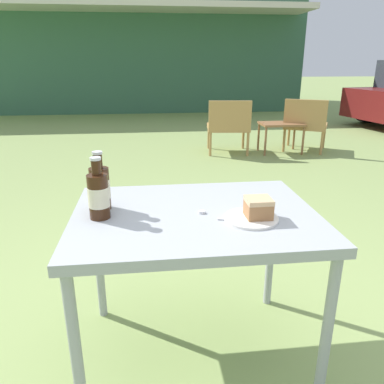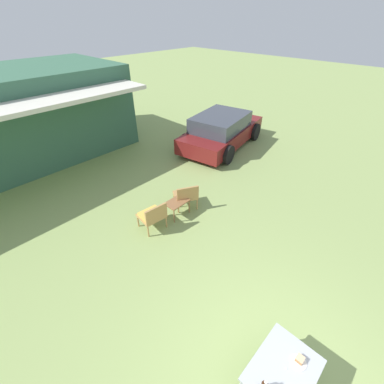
# 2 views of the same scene
# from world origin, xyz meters

# --- Properties ---
(parked_car) EXTENTS (4.21, 2.51, 1.27)m
(parked_car) POSITION_xyz_m (5.84, 5.60, 0.62)
(parked_car) COLOR maroon
(parked_car) RESTS_ON ground_plane
(wicker_chair_cushioned) EXTENTS (0.63, 0.59, 0.75)m
(wicker_chair_cushioned) POSITION_xyz_m (0.96, 3.82, 0.42)
(wicker_chair_cushioned) COLOR #B2844C
(wicker_chair_cushioned) RESTS_ON ground_plane
(wicker_chair_plain) EXTENTS (0.76, 0.74, 0.75)m
(wicker_chair_plain) POSITION_xyz_m (2.08, 3.81, 0.42)
(wicker_chair_plain) COLOR #B2844C
(wicker_chair_plain) RESTS_ON ground_plane
(garden_side_table) EXTENTS (0.59, 0.39, 0.43)m
(garden_side_table) POSITION_xyz_m (1.71, 3.77, 0.38)
(garden_side_table) COLOR brown
(garden_side_table) RESTS_ON ground_plane
(patio_table) EXTENTS (0.96, 0.72, 0.69)m
(patio_table) POSITION_xyz_m (0.00, 0.00, 0.62)
(patio_table) COLOR #9EA3A8
(patio_table) RESTS_ON ground_plane
(cake_on_plate) EXTENTS (0.21, 0.21, 0.08)m
(cake_on_plate) POSITION_xyz_m (0.22, -0.10, 0.72)
(cake_on_plate) COLOR white
(cake_on_plate) RESTS_ON patio_table
(fork) EXTENTS (0.19, 0.06, 0.01)m
(fork) POSITION_xyz_m (0.17, -0.11, 0.69)
(fork) COLOR silver
(fork) RESTS_ON patio_table
(loose_bottle_cap) EXTENTS (0.03, 0.03, 0.01)m
(loose_bottle_cap) POSITION_xyz_m (0.03, -0.01, 0.69)
(loose_bottle_cap) COLOR silver
(loose_bottle_cap) RESTS_ON patio_table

